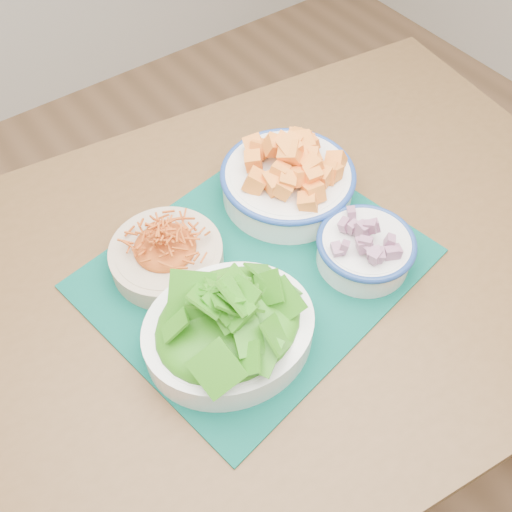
{
  "coord_description": "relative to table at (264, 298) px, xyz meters",
  "views": [
    {
      "loc": [
        -0.38,
        -0.09,
        1.49
      ],
      "look_at": [
        -0.06,
        0.35,
        0.78
      ],
      "focal_mm": 40.0,
      "sensor_mm": 36.0,
      "label": 1
    }
  ],
  "objects": [
    {
      "name": "table",
      "position": [
        0.0,
        0.0,
        0.0
      ],
      "size": [
        1.36,
        1.0,
        0.75
      ],
      "rotation": [
        0.0,
        0.0,
        -0.13
      ],
      "color": "brown",
      "rests_on": "ground"
    },
    {
      "name": "onion_bowl",
      "position": [
        0.13,
        -0.09,
        0.14
      ],
      "size": [
        0.17,
        0.17,
        0.08
      ],
      "rotation": [
        0.0,
        0.0,
        0.17
      ],
      "color": "white",
      "rests_on": "placemat"
    },
    {
      "name": "squash_bowl",
      "position": [
        0.12,
        0.1,
        0.15
      ],
      "size": [
        0.26,
        0.26,
        0.11
      ],
      "rotation": [
        0.0,
        0.0,
        0.16
      ],
      "color": "white",
      "rests_on": "placemat"
    },
    {
      "name": "lettuce_bowl",
      "position": [
        -0.13,
        -0.08,
        0.15
      ],
      "size": [
        0.29,
        0.26,
        0.12
      ],
      "rotation": [
        0.0,
        0.0,
        -0.22
      ],
      "color": "white",
      "rests_on": "placemat"
    },
    {
      "name": "placemat",
      "position": [
        -0.01,
        0.01,
        0.1
      ],
      "size": [
        0.56,
        0.48,
        0.0
      ],
      "primitive_type": "cube",
      "rotation": [
        0.0,
        0.0,
        0.17
      ],
      "color": "#02352D",
      "rests_on": "table"
    },
    {
      "name": "carrot_bowl",
      "position": [
        -0.13,
        0.09,
        0.13
      ],
      "size": [
        0.2,
        0.2,
        0.07
      ],
      "rotation": [
        0.0,
        0.0,
        0.11
      ],
      "color": "#C8B295",
      "rests_on": "placemat"
    }
  ]
}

